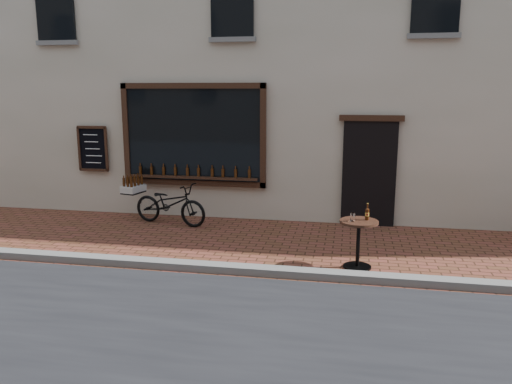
# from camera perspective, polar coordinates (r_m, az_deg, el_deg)

# --- Properties ---
(ground) EXTENTS (90.00, 90.00, 0.00)m
(ground) POSITION_cam_1_polar(r_m,az_deg,el_deg) (7.75, -1.10, -9.79)
(ground) COLOR brown
(ground) RESTS_ON ground
(kerb) EXTENTS (90.00, 0.25, 0.12)m
(kerb) POSITION_cam_1_polar(r_m,az_deg,el_deg) (7.91, -0.80, -8.87)
(kerb) COLOR slate
(kerb) RESTS_ON ground
(shop_building) EXTENTS (28.00, 6.20, 10.00)m
(shop_building) POSITION_cam_1_polar(r_m,az_deg,el_deg) (13.81, 4.68, 20.64)
(shop_building) COLOR beige
(shop_building) RESTS_ON ground
(cargo_bicycle) EXTENTS (2.04, 0.98, 0.96)m
(cargo_bicycle) POSITION_cam_1_polar(r_m,az_deg,el_deg) (10.77, -9.94, -1.26)
(cargo_bicycle) COLOR black
(cargo_bicycle) RESTS_ON ground
(bistro_table) EXTENTS (0.61, 0.61, 1.05)m
(bistro_table) POSITION_cam_1_polar(r_m,az_deg,el_deg) (8.17, 11.65, -4.74)
(bistro_table) COLOR black
(bistro_table) RESTS_ON ground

